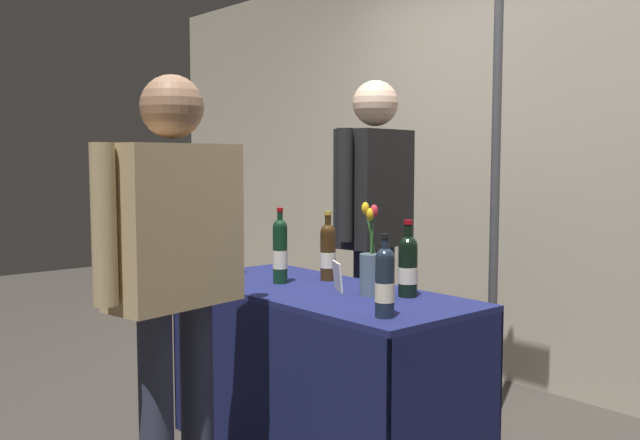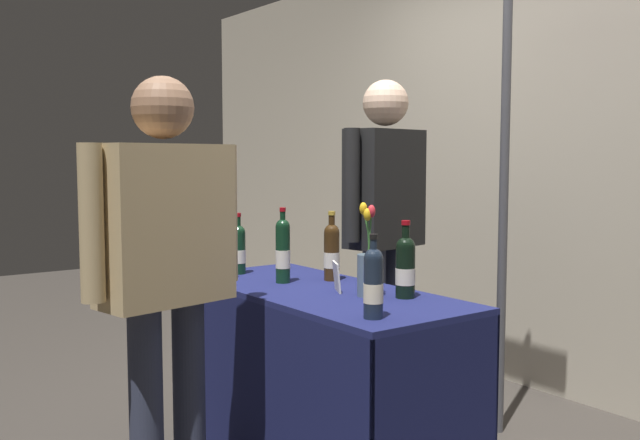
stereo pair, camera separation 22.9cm
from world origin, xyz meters
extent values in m
cube|color=#B2A893|center=(0.00, 1.61, 1.32)|extent=(7.39, 0.12, 2.63)
cube|color=#191E51|center=(0.00, 0.00, 0.74)|extent=(1.44, 0.63, 0.02)
cube|color=#141942|center=(0.00, -0.31, 0.36)|extent=(1.44, 0.01, 0.73)
cube|color=#141942|center=(0.00, 0.31, 0.36)|extent=(1.44, 0.01, 0.73)
cube|color=#141942|center=(-0.71, 0.00, 0.36)|extent=(0.01, 0.63, 0.73)
cube|color=#141942|center=(0.71, 0.00, 0.36)|extent=(0.01, 0.63, 0.73)
cylinder|color=black|center=(0.36, 0.17, 0.86)|extent=(0.08, 0.08, 0.21)
sphere|color=black|center=(0.36, 0.17, 0.96)|extent=(0.08, 0.08, 0.08)
cylinder|color=black|center=(0.36, 0.17, 1.01)|extent=(0.03, 0.03, 0.09)
cylinder|color=maroon|center=(0.36, 0.17, 1.06)|extent=(0.04, 0.04, 0.02)
cylinder|color=beige|center=(0.36, 0.17, 0.84)|extent=(0.08, 0.08, 0.07)
cylinder|color=black|center=(-0.23, -0.04, 0.88)|extent=(0.07, 0.07, 0.26)
sphere|color=black|center=(-0.23, -0.04, 1.01)|extent=(0.06, 0.06, 0.06)
cylinder|color=black|center=(-0.23, -0.04, 1.05)|extent=(0.02, 0.02, 0.07)
cylinder|color=maroon|center=(-0.23, -0.04, 1.09)|extent=(0.03, 0.03, 0.02)
cylinder|color=beige|center=(-0.23, -0.04, 0.86)|extent=(0.07, 0.07, 0.08)
cylinder|color=#192333|center=(0.56, -0.18, 0.86)|extent=(0.07, 0.07, 0.22)
sphere|color=#192333|center=(0.56, -0.18, 0.97)|extent=(0.07, 0.07, 0.07)
cylinder|color=#192333|center=(0.56, -0.18, 1.00)|extent=(0.03, 0.03, 0.07)
cylinder|color=black|center=(0.56, -0.18, 1.04)|extent=(0.03, 0.03, 0.02)
cylinder|color=beige|center=(0.56, -0.18, 0.84)|extent=(0.07, 0.07, 0.07)
cylinder|color=#38230F|center=(-0.15, 0.18, 0.87)|extent=(0.07, 0.07, 0.23)
sphere|color=#38230F|center=(-0.15, 0.18, 0.98)|extent=(0.07, 0.07, 0.07)
cylinder|color=#38230F|center=(-0.15, 0.18, 1.02)|extent=(0.03, 0.03, 0.08)
cylinder|color=#B7932D|center=(-0.15, 0.18, 1.07)|extent=(0.03, 0.03, 0.02)
cylinder|color=beige|center=(-0.15, 0.18, 0.85)|extent=(0.07, 0.07, 0.07)
cylinder|color=black|center=(-0.57, -0.08, 0.86)|extent=(0.07, 0.07, 0.20)
sphere|color=black|center=(-0.57, -0.08, 0.96)|extent=(0.07, 0.07, 0.07)
cylinder|color=black|center=(-0.57, -0.08, 1.00)|extent=(0.03, 0.03, 0.08)
cylinder|color=maroon|center=(-0.57, -0.08, 1.04)|extent=(0.03, 0.03, 0.02)
cylinder|color=beige|center=(-0.57, -0.08, 0.84)|extent=(0.07, 0.07, 0.07)
cylinder|color=silver|center=(-0.49, -0.19, 0.76)|extent=(0.07, 0.07, 0.00)
cylinder|color=silver|center=(-0.49, -0.19, 0.79)|extent=(0.01, 0.01, 0.06)
cone|color=silver|center=(-0.49, -0.19, 0.85)|extent=(0.07, 0.07, 0.07)
cylinder|color=slate|center=(0.24, 0.07, 0.84)|extent=(0.10, 0.10, 0.17)
cylinder|color=#38722D|center=(0.25, 0.07, 0.97)|extent=(0.03, 0.01, 0.26)
ellipsoid|color=red|center=(0.26, 0.07, 1.10)|extent=(0.03, 0.03, 0.05)
cylinder|color=#38722D|center=(0.25, 0.07, 0.97)|extent=(0.02, 0.03, 0.25)
ellipsoid|color=gold|center=(0.25, 0.05, 1.09)|extent=(0.03, 0.03, 0.05)
cylinder|color=#38722D|center=(0.23, 0.09, 0.98)|extent=(0.06, 0.04, 0.27)
ellipsoid|color=gold|center=(0.20, 0.07, 1.11)|extent=(0.03, 0.03, 0.05)
cube|color=silver|center=(0.09, 0.03, 0.82)|extent=(0.12, 0.08, 0.13)
cylinder|color=#2D3347|center=(-0.34, 0.74, 0.43)|extent=(0.12, 0.12, 0.86)
cylinder|color=#2D3347|center=(-0.31, 0.57, 0.43)|extent=(0.12, 0.12, 0.86)
cube|color=black|center=(-0.33, 0.66, 1.16)|extent=(0.29, 0.47, 0.61)
sphere|color=beige|center=(-0.33, 0.66, 1.60)|extent=(0.24, 0.24, 0.24)
cylinder|color=black|center=(-0.38, 0.92, 1.19)|extent=(0.08, 0.08, 0.56)
cylinder|color=black|center=(-0.28, 0.40, 1.19)|extent=(0.08, 0.08, 0.56)
cylinder|color=#2D3347|center=(0.11, -0.85, 0.40)|extent=(0.12, 0.12, 0.80)
cylinder|color=#2D3347|center=(0.08, -0.66, 0.40)|extent=(0.12, 0.12, 0.80)
cube|color=tan|center=(0.09, -0.75, 1.09)|extent=(0.30, 0.51, 0.57)
sphere|color=#8C664C|center=(0.09, -0.75, 1.50)|extent=(0.22, 0.22, 0.22)
cylinder|color=tan|center=(0.15, -1.03, 1.11)|extent=(0.08, 0.08, 0.52)
cylinder|color=tan|center=(0.04, -0.47, 1.11)|extent=(0.08, 0.08, 0.52)
cylinder|color=#47474C|center=(0.27, 0.88, 1.16)|extent=(0.04, 0.04, 2.32)
camera|label=1|loc=(2.31, -1.98, 1.32)|focal=40.01mm
camera|label=2|loc=(2.45, -1.80, 1.32)|focal=40.01mm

